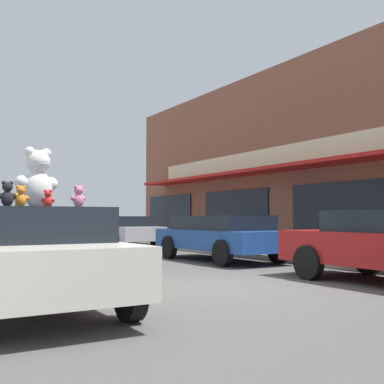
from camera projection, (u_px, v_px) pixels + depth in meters
name	position (u px, v px, depth m)	size (l,w,h in m)	color
ground_plane	(205.00, 287.00, 8.81)	(260.00, 260.00, 0.00)	#514F4C
plush_art_car	(31.00, 254.00, 6.63)	(2.03, 4.37, 1.41)	beige
teddy_bear_giant	(38.00, 179.00, 7.03)	(0.67, 0.44, 0.89)	white
teddy_bear_red	(48.00, 199.00, 6.69)	(0.19, 0.15, 0.26)	red
teddy_bear_yellow	(19.00, 201.00, 7.32)	(0.15, 0.19, 0.25)	yellow
teddy_bear_orange	(21.00, 197.00, 6.15)	(0.21, 0.13, 0.28)	orange
teddy_bear_pink	(79.00, 197.00, 6.53)	(0.23, 0.16, 0.31)	pink
teddy_bear_black	(7.00, 194.00, 5.89)	(0.24, 0.15, 0.32)	black
parked_car_far_center	(221.00, 235.00, 14.17)	(2.08, 4.66, 1.33)	#1E4793
parked_car_far_right	(122.00, 230.00, 20.45)	(1.94, 4.78, 1.32)	#B7B7BC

